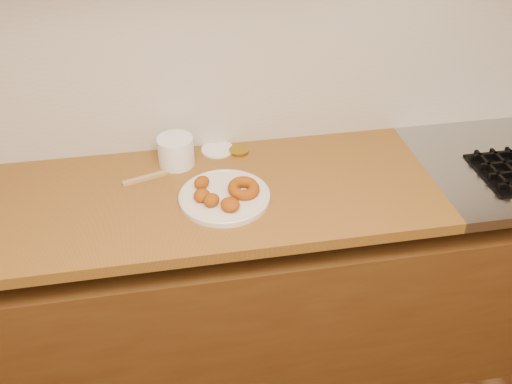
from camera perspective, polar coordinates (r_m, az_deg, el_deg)
The scene contains 11 objects.
wall_back at distance 1.90m, azimuth 1.48°, elevation 17.63°, with size 4.00×0.02×2.70m, color tan.
base_cabinet at distance 2.17m, azimuth 2.69°, elevation -10.08°, with size 3.60×0.60×0.77m, color #513314.
butcher_block at distance 1.84m, azimuth -17.10°, elevation -1.60°, with size 2.30×0.62×0.04m, color brown.
backsplash at distance 1.94m, azimuth 1.48°, elevation 13.33°, with size 3.60×0.02×0.60m, color #BCB6A9.
donut_plate at distance 1.76m, azimuth -3.33°, elevation -0.52°, with size 0.30×0.30×0.02m, color silver.
ring_donut at distance 1.75m, azimuth -1.33°, elevation 0.39°, with size 0.10×0.10×0.04m, color #A14103.
fried_dough_chunks at distance 1.71m, azimuth -4.60°, elevation -0.44°, with size 0.16×0.21×0.04m.
plastic_tub at distance 1.92m, azimuth -8.43°, elevation 4.27°, with size 0.13×0.13×0.10m, color white.
tub_lid at distance 2.01m, azimuth -4.07°, elevation 4.50°, with size 0.12×0.12×0.01m, color white.
brass_jar_lid at distance 1.99m, azimuth -1.80°, elevation 4.37°, with size 0.07×0.07×0.01m, color olive.
wooden_utensil at distance 1.88m, azimuth -11.62°, elevation 1.44°, with size 0.15×0.02×0.01m, color tan.
Camera 1 is at (-0.36, 0.24, 1.96)m, focal length 38.00 mm.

